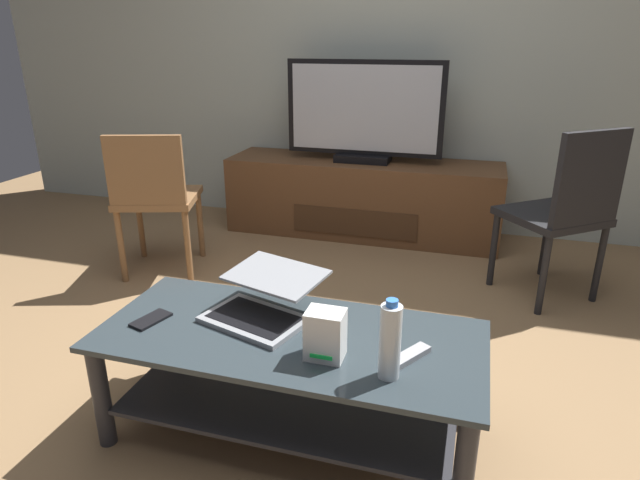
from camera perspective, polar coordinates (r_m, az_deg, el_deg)
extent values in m
plane|color=olive|center=(2.32, -2.04, -14.52)|extent=(7.68, 7.68, 0.00)
cube|color=#A8B2A8|center=(3.99, 8.24, 21.44)|extent=(6.40, 0.12, 2.80)
cube|color=#2D383D|center=(1.84, -3.28, -10.13)|extent=(1.30, 0.57, 0.02)
cube|color=#2D2D33|center=(1.98, -3.12, -16.44)|extent=(1.14, 0.50, 0.02)
cylinder|color=#2D2D33|center=(2.05, -22.19, -15.09)|extent=(0.06, 0.06, 0.39)
cylinder|color=#2D2D33|center=(1.69, 15.02, -22.70)|extent=(0.06, 0.06, 0.39)
cylinder|color=#2D2D33|center=(2.36, -15.21, -9.08)|extent=(0.06, 0.06, 0.39)
cylinder|color=#2D2D33|center=(2.07, 15.59, -13.83)|extent=(0.06, 0.06, 0.39)
cube|color=brown|center=(3.86, 4.52, 4.52)|extent=(1.90, 0.50, 0.53)
cube|color=#432A18|center=(3.65, 3.62, 1.85)|extent=(0.86, 0.01, 0.19)
cube|color=black|center=(3.77, 4.58, 8.67)|extent=(0.37, 0.20, 0.05)
cube|color=black|center=(3.71, 4.73, 13.76)|extent=(1.07, 0.04, 0.62)
cube|color=#B2B7C1|center=(3.69, 4.65, 13.72)|extent=(0.99, 0.01, 0.56)
cube|color=black|center=(3.11, 23.30, 2.34)|extent=(0.62, 0.62, 0.04)
cube|color=black|center=(2.92, 26.71, 5.65)|extent=(0.35, 0.29, 0.48)
cylinder|color=black|center=(3.43, 22.79, -0.07)|extent=(0.04, 0.04, 0.43)
cylinder|color=black|center=(3.18, 17.91, -1.00)|extent=(0.04, 0.04, 0.43)
cylinder|color=black|center=(3.20, 27.48, -2.30)|extent=(0.04, 0.04, 0.43)
cylinder|color=black|center=(2.93, 22.62, -3.52)|extent=(0.04, 0.04, 0.43)
cube|color=brown|center=(3.32, -16.73, 4.31)|extent=(0.55, 0.55, 0.04)
cube|color=brown|center=(3.08, -18.05, 6.83)|extent=(0.41, 0.16, 0.40)
cylinder|color=brown|center=(3.52, -12.58, 1.60)|extent=(0.04, 0.04, 0.43)
cylinder|color=brown|center=(3.61, -18.50, 1.52)|extent=(0.04, 0.04, 0.43)
cylinder|color=brown|center=(3.17, -13.84, -0.66)|extent=(0.04, 0.04, 0.43)
cylinder|color=brown|center=(3.27, -20.35, -0.68)|extent=(0.04, 0.04, 0.43)
cube|color=gray|center=(1.91, -6.99, -8.37)|extent=(0.39, 0.32, 0.02)
cube|color=black|center=(1.90, -7.00, -8.11)|extent=(0.34, 0.26, 0.00)
cube|color=gray|center=(1.94, -4.73, -3.72)|extent=(0.39, 0.32, 0.04)
cube|color=teal|center=(1.94, -4.80, -3.77)|extent=(0.35, 0.28, 0.03)
cube|color=white|center=(1.67, 0.57, -9.99)|extent=(0.12, 0.09, 0.16)
cube|color=#19D84C|center=(1.66, 0.10, -12.32)|extent=(0.07, 0.00, 0.01)
cylinder|color=silver|center=(1.58, 7.44, -10.68)|extent=(0.06, 0.06, 0.23)
cylinder|color=blue|center=(1.52, 7.66, -6.64)|extent=(0.03, 0.03, 0.02)
cube|color=black|center=(1.99, -17.49, -8.05)|extent=(0.11, 0.15, 0.01)
cube|color=#99999E|center=(1.72, 9.48, -12.03)|extent=(0.12, 0.16, 0.02)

